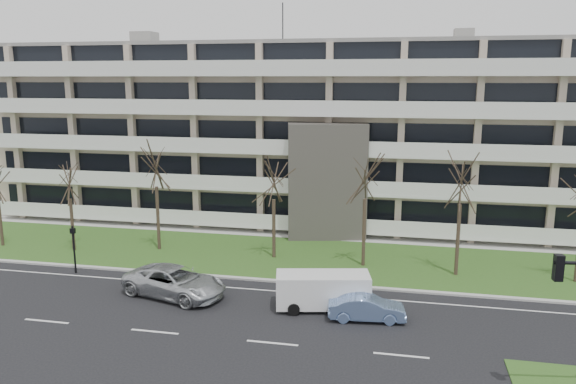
% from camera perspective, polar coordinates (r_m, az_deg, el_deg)
% --- Properties ---
extents(ground, '(160.00, 160.00, 0.00)m').
position_cam_1_polar(ground, '(27.58, -1.60, -15.09)').
color(ground, black).
rests_on(ground, ground).
extents(grass_verge, '(90.00, 10.00, 0.06)m').
position_cam_1_polar(grass_verge, '(39.40, 2.78, -6.73)').
color(grass_verge, '#2D521B').
rests_on(grass_verge, ground).
extents(curb, '(90.00, 0.35, 0.12)m').
position_cam_1_polar(curb, '(34.74, 1.48, -9.21)').
color(curb, '#B2B2AD').
rests_on(curb, ground).
extents(sidewalk, '(90.00, 2.00, 0.08)m').
position_cam_1_polar(sidewalk, '(44.60, 3.89, -4.55)').
color(sidewalk, '#B2B2AD').
rests_on(sidewalk, ground).
extents(lane_edge_line, '(90.00, 0.12, 0.01)m').
position_cam_1_polar(lane_edge_line, '(33.38, 1.01, -10.19)').
color(lane_edge_line, white).
rests_on(lane_edge_line, ground).
extents(apartment_building, '(60.50, 15.10, 18.75)m').
position_cam_1_polar(apartment_building, '(49.86, 5.09, 6.00)').
color(apartment_building, beige).
rests_on(apartment_building, ground).
extents(silver_pickup, '(6.65, 4.38, 1.70)m').
position_cam_1_polar(silver_pickup, '(33.30, -11.43, -8.93)').
color(silver_pickup, silver).
rests_on(silver_pickup, ground).
extents(blue_sedan, '(4.12, 1.83, 1.31)m').
position_cam_1_polar(blue_sedan, '(29.97, 8.00, -11.57)').
color(blue_sedan, '#7C9CD7').
rests_on(blue_sedan, ground).
extents(white_van, '(5.33, 2.85, 1.96)m').
position_cam_1_polar(white_van, '(30.93, 3.68, -9.69)').
color(white_van, white).
rests_on(white_van, ground).
extents(pedestrian_signal, '(0.29, 0.23, 3.12)m').
position_cam_1_polar(pedestrian_signal, '(38.52, -20.95, -4.88)').
color(pedestrian_signal, black).
rests_on(pedestrian_signal, ground).
extents(tree_1, '(3.46, 3.46, 6.91)m').
position_cam_1_polar(tree_1, '(42.77, -21.39, 1.31)').
color(tree_1, '#382B21').
rests_on(tree_1, ground).
extents(tree_2, '(4.21, 4.21, 8.41)m').
position_cam_1_polar(tree_2, '(40.99, -13.33, 3.05)').
color(tree_2, '#382B21').
rests_on(tree_2, ground).
extents(tree_3, '(3.73, 3.73, 7.46)m').
position_cam_1_polar(tree_3, '(38.16, -1.48, 1.62)').
color(tree_3, '#382B21').
rests_on(tree_3, ground).
extents(tree_4, '(4.10, 4.10, 8.20)m').
position_cam_1_polar(tree_4, '(36.67, 7.89, 2.03)').
color(tree_4, '#382B21').
rests_on(tree_4, ground).
extents(tree_5, '(4.14, 4.14, 8.27)m').
position_cam_1_polar(tree_5, '(36.12, 17.24, 1.56)').
color(tree_5, '#382B21').
rests_on(tree_5, ground).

